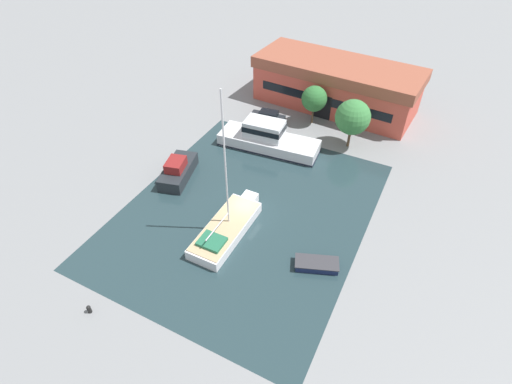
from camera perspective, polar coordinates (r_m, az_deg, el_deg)
The scene contains 11 objects.
ground_plane at distance 40.89m, azimuth -1.38°, elevation -2.82°, with size 440.00×440.00×0.00m, color gray.
water_canal at distance 40.89m, azimuth -1.38°, elevation -2.82°, with size 23.28×28.76×0.01m, color #23383D.
warehouse_building at distance 58.62m, azimuth 11.37°, elevation 14.84°, with size 23.15×10.36×6.37m.
quay_tree_near_building at distance 53.59m, azimuth 8.32°, elevation 13.04°, with size 3.33×3.33×5.24m.
quay_tree_by_water at distance 49.32m, azimuth 13.66°, elevation 10.33°, with size 4.21×4.21×6.18m.
parked_car at distance 54.44m, azimuth 1.66°, elevation 10.66°, with size 4.77×2.30×1.69m.
sailboat_moored at distance 38.44m, azimuth -4.23°, elevation -5.10°, with size 3.33×10.04×14.84m.
motor_cruiser at distance 49.20m, azimuth 1.62°, elevation 7.64°, with size 12.69×4.94×3.58m.
small_dinghy at distance 36.20m, azimuth 8.66°, elevation -10.17°, with size 4.21×2.95×0.70m.
cabin_boat at distance 45.42m, azimuth -11.10°, elevation 3.04°, with size 4.08×6.60×2.49m.
mooring_bollard at distance 35.67m, azimuth -22.75°, elevation -15.16°, with size 0.35×0.35×0.79m.
Camera 1 is at (14.30, -25.87, 28.26)m, focal length 28.00 mm.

